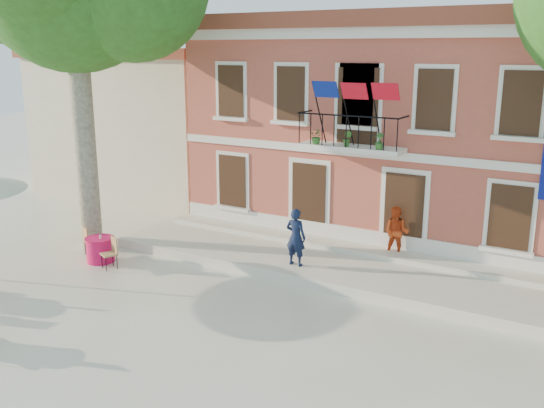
# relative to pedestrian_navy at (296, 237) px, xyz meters

# --- Properties ---
(ground) EXTENTS (90.00, 90.00, 0.00)m
(ground) POSITION_rel_pedestrian_navy_xyz_m (-1.26, -3.48, -1.15)
(ground) COLOR beige
(ground) RESTS_ON ground
(main_building) EXTENTS (13.50, 9.59, 7.50)m
(main_building) POSITION_rel_pedestrian_navy_xyz_m (0.74, 6.51, 2.63)
(main_building) COLOR #B0543F
(main_building) RESTS_ON ground
(neighbor_west) EXTENTS (9.40, 9.40, 6.40)m
(neighbor_west) POSITION_rel_pedestrian_navy_xyz_m (-10.76, 7.52, 2.07)
(neighbor_west) COLOR beige
(neighbor_west) RESTS_ON ground
(terrace) EXTENTS (14.00, 3.40, 0.30)m
(terrace) POSITION_rel_pedestrian_navy_xyz_m (0.74, 0.92, -1.00)
(terrace) COLOR silver
(terrace) RESTS_ON ground
(pedestrian_navy) EXTENTS (0.62, 0.42, 1.69)m
(pedestrian_navy) POSITION_rel_pedestrian_navy_xyz_m (0.00, 0.00, 0.00)
(pedestrian_navy) COLOR #0F1934
(pedestrian_navy) RESTS_ON terrace
(pedestrian_orange) EXTENTS (0.80, 0.65, 1.56)m
(pedestrian_orange) POSITION_rel_pedestrian_navy_xyz_m (2.27, 2.10, -0.06)
(pedestrian_orange) COLOR #D14318
(pedestrian_orange) RESTS_ON terrace
(cafe_table_3) EXTENTS (1.92, 1.17, 0.95)m
(cafe_table_3) POSITION_rel_pedestrian_navy_xyz_m (-5.72, -2.07, -0.73)
(cafe_table_3) COLOR #DC1459
(cafe_table_3) RESTS_ON ground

